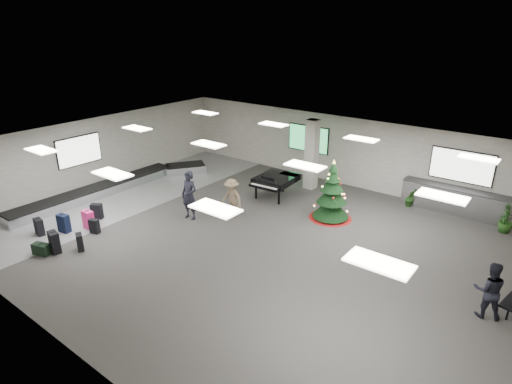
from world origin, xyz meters
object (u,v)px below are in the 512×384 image
Objects in this scene: traveler_b at (232,198)px; potted_plant_left at (410,198)px; baggage_carousel at (117,186)px; grand_piano at (275,180)px; traveler_bench at (489,290)px; pink_suitcase at (88,220)px; service_counter at (454,200)px; christmas_tree at (331,199)px; traveler_a at (189,195)px; potted_plant_right at (506,221)px.

traveler_b is 2.13× the size of potted_plant_left.
baggage_carousel is 6.15m from traveler_b.
traveler_bench is at bearing -24.31° from grand_piano.
grand_piano reaches higher than pink_suitcase.
service_counter is at bearing 27.67° from baggage_carousel.
potted_plant_left is (2.08, 3.02, -0.46)m from christmas_tree.
traveler_a is (-1.34, -3.82, 0.19)m from grand_piano.
service_counter is 2.09× the size of traveler_a.
potted_plant_left is at bearing -75.97° from traveler_bench.
baggage_carousel is 7.26m from grand_piano.
baggage_carousel is 6.13× the size of traveler_bench.
potted_plant_right reaches higher than baggage_carousel.
pink_suitcase is 15.35m from potted_plant_right.
traveler_bench reaches higher than traveler_b.
pink_suitcase is at bearing -133.41° from potted_plant_left.
traveler_a reaches higher than service_counter.
potted_plant_right is (1.98, -0.61, -0.09)m from service_counter.
baggage_carousel is 4.84× the size of grand_piano.
potted_plant_left is (5.24, 5.27, -0.42)m from traveler_b.
service_counter is 2.02× the size of grand_piano.
christmas_tree is (-3.66, -3.43, 0.28)m from service_counter.
traveler_a is at bearing -142.24° from christmas_tree.
baggage_carousel is at bearing -165.64° from traveler_b.
christmas_tree is at bearing 33.84° from traveler_a.
baggage_carousel is 15.29m from traveler_bench.
traveler_a is (2.38, 2.93, 0.62)m from pink_suitcase.
potted_plant_right is (8.79, 5.06, -0.33)m from traveler_b.
service_counter is 8.87m from traveler_b.
baggage_carousel is at bearing 175.38° from traveler_a.
baggage_carousel is 13.51× the size of pink_suitcase.
traveler_bench is at bearing 1.50° from baggage_carousel.
potted_plant_right is at bearing 36.02° from pink_suitcase.
traveler_a is 1.22× the size of traveler_bench.
traveler_a reaches higher than traveler_b.
service_counter is 1.68× the size of christmas_tree.
service_counter is 7.30m from grand_piano.
traveler_bench is (10.44, 0.46, -0.18)m from traveler_a.
traveler_b is (-6.81, -5.67, 0.24)m from service_counter.
traveler_a is (-8.00, -6.79, 0.42)m from service_counter.
traveler_bench reaches higher than grand_piano.
grand_piano is at bearing -155.99° from service_counter.
potted_plant_right is (14.82, 6.12, 0.24)m from baggage_carousel.
baggage_carousel is at bearing -160.21° from christmas_tree.
service_counter is at bearing 14.50° from potted_plant_left.
christmas_tree is 1.53× the size of traveler_b.
christmas_tree reaches higher than baggage_carousel.
grand_piano is 2.71× the size of potted_plant_left.
pink_suitcase is at bearing -122.88° from grand_piano.
service_counter reaches higher than pink_suitcase.
grand_piano is 1.27× the size of traveler_bench.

